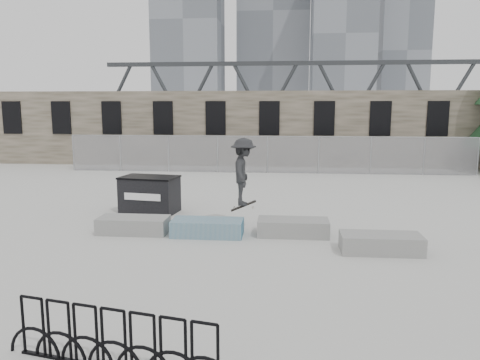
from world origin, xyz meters
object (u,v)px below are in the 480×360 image
Objects in this scene: planter_far_left at (133,224)px; dumpster at (150,194)px; planter_offset at (381,242)px; skateboarder at (243,172)px; bike_rack at (114,341)px; planter_center_right at (293,227)px; planter_center_left at (208,227)px.

dumpster is at bearing 95.88° from planter_far_left.
skateboarder reaches higher than planter_offset.
planter_center_right is at bearing 70.14° from bike_rack.
dumpster is 0.94× the size of skateboarder.
planter_center_right is 0.91× the size of skateboarder.
bike_rack is at bearing -129.36° from planter_offset.
bike_rack is at bearing -73.86° from planter_far_left.
planter_center_left is 3.67m from dumpster.
skateboarder is at bearing 15.26° from planter_far_left.
planter_far_left is 3.55m from skateboarder.
bike_rack reaches higher than planter_far_left.
planter_offset is (6.77, -1.18, 0.00)m from planter_far_left.
planter_offset is at bearing 50.64° from bike_rack.
planter_offset is 0.91× the size of skateboarder.
planter_center_left is 0.97× the size of dumpster.
skateboarder is (1.11, 7.82, 1.27)m from bike_rack.
planter_center_left is 1.00× the size of planter_center_right.
planter_center_left is at bearing 132.53° from skateboarder.
dumpster is at bearing 103.42° from bike_rack.
skateboarder reaches higher than dumpster.
bike_rack is (-0.17, -6.88, 0.19)m from planter_center_left.
planter_far_left and planter_center_right have the same top height.
planter_offset is (2.17, -1.35, 0.00)m from planter_center_right.
skateboarder is (-3.65, 2.03, 1.46)m from planter_offset.
planter_center_right is (4.60, 0.18, 0.00)m from planter_far_left.
planter_far_left is 0.57× the size of bike_rack.
planter_center_right and planter_offset have the same top height.
bike_rack reaches higher than planter_offset.
planter_center_right is at bearing 6.32° from planter_center_left.
skateboarder is at bearing 45.12° from planter_center_left.
dumpster is (-7.04, 3.79, 0.38)m from planter_offset.
planter_far_left is 1.00× the size of planter_center_left.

